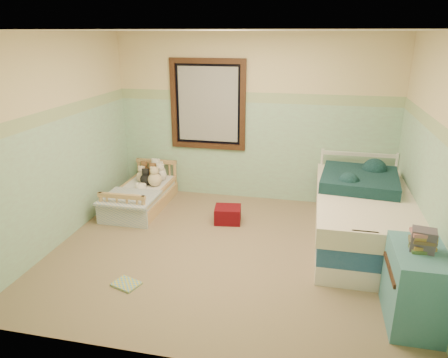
% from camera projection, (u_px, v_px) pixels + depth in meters
% --- Properties ---
extents(floor, '(4.20, 3.60, 0.02)m').
position_uv_depth(floor, '(229.00, 252.00, 5.01)').
color(floor, '#7A624A').
rests_on(floor, ground).
extents(ceiling, '(4.20, 3.60, 0.02)m').
position_uv_depth(ceiling, '(230.00, 29.00, 4.17)').
color(ceiling, silver).
rests_on(ceiling, wall_back).
extents(wall_back, '(4.20, 0.04, 2.50)m').
position_uv_depth(wall_back, '(254.00, 119.00, 6.25)').
color(wall_back, beige).
rests_on(wall_back, floor).
extents(wall_front, '(4.20, 0.04, 2.50)m').
position_uv_depth(wall_front, '(178.00, 218.00, 2.93)').
color(wall_front, beige).
rests_on(wall_front, floor).
extents(wall_left, '(0.04, 3.60, 2.50)m').
position_uv_depth(wall_left, '(59.00, 141.00, 5.01)').
color(wall_left, beige).
rests_on(wall_left, floor).
extents(wall_right, '(0.04, 3.60, 2.50)m').
position_uv_depth(wall_right, '(435.00, 163.00, 4.17)').
color(wall_right, beige).
rests_on(wall_right, floor).
extents(wainscot_mint, '(4.20, 0.01, 1.50)m').
position_uv_depth(wainscot_mint, '(253.00, 152.00, 6.40)').
color(wainscot_mint, '#8EAA91').
rests_on(wainscot_mint, floor).
extents(border_strip, '(4.20, 0.01, 0.15)m').
position_uv_depth(border_strip, '(254.00, 98.00, 6.13)').
color(border_strip, '#507C52').
rests_on(border_strip, wall_back).
extents(window_frame, '(1.16, 0.06, 1.36)m').
position_uv_depth(window_frame, '(208.00, 105.00, 6.29)').
color(window_frame, black).
rests_on(window_frame, wall_back).
extents(window_blinds, '(0.92, 0.01, 1.12)m').
position_uv_depth(window_blinds, '(208.00, 105.00, 6.29)').
color(window_blinds, '#B4B4B2').
rests_on(window_blinds, window_frame).
extents(toddler_bed_frame, '(0.68, 1.35, 0.17)m').
position_uv_depth(toddler_bed_frame, '(142.00, 201.00, 6.26)').
color(toddler_bed_frame, '#977848').
rests_on(toddler_bed_frame, floor).
extents(toddler_mattress, '(0.62, 1.29, 0.12)m').
position_uv_depth(toddler_mattress, '(142.00, 192.00, 6.21)').
color(toddler_mattress, white).
rests_on(toddler_mattress, toddler_bed_frame).
extents(patchwork_quilt, '(0.73, 0.68, 0.03)m').
position_uv_depth(patchwork_quilt, '(129.00, 198.00, 5.80)').
color(patchwork_quilt, '#688AC0').
rests_on(patchwork_quilt, toddler_mattress).
extents(plush_bed_brown, '(0.18, 0.18, 0.18)m').
position_uv_depth(plush_bed_brown, '(145.00, 172.00, 6.65)').
color(plush_bed_brown, brown).
rests_on(plush_bed_brown, toddler_mattress).
extents(plush_bed_white, '(0.22, 0.22, 0.22)m').
position_uv_depth(plush_bed_white, '(156.00, 171.00, 6.60)').
color(plush_bed_white, silver).
rests_on(plush_bed_white, toddler_mattress).
extents(plush_bed_tan, '(0.17, 0.17, 0.17)m').
position_uv_depth(plush_bed_tan, '(142.00, 176.00, 6.44)').
color(plush_bed_tan, beige).
rests_on(plush_bed_tan, toddler_mattress).
extents(plush_bed_dark, '(0.17, 0.17, 0.17)m').
position_uv_depth(plush_bed_dark, '(156.00, 178.00, 6.39)').
color(plush_bed_dark, black).
rests_on(plush_bed_dark, toddler_mattress).
extents(plush_floor_cream, '(0.26, 0.26, 0.26)m').
position_uv_depth(plush_floor_cream, '(142.00, 199.00, 6.23)').
color(plush_floor_cream, white).
rests_on(plush_floor_cream, floor).
extents(plush_floor_tan, '(0.23, 0.23, 0.23)m').
position_uv_depth(plush_floor_tan, '(135.00, 209.00, 5.92)').
color(plush_floor_tan, beige).
rests_on(plush_floor_tan, floor).
extents(twin_bed_frame, '(1.08, 2.16, 0.22)m').
position_uv_depth(twin_bed_frame, '(360.00, 234.00, 5.18)').
color(twin_bed_frame, white).
rests_on(twin_bed_frame, floor).
extents(twin_boxspring, '(1.08, 2.16, 0.22)m').
position_uv_depth(twin_boxspring, '(362.00, 218.00, 5.11)').
color(twin_boxspring, navy).
rests_on(twin_boxspring, twin_bed_frame).
extents(twin_mattress, '(1.12, 2.20, 0.22)m').
position_uv_depth(twin_mattress, '(364.00, 202.00, 5.03)').
color(twin_mattress, white).
rests_on(twin_mattress, twin_boxspring).
extents(teal_blanket, '(1.01, 1.06, 0.14)m').
position_uv_depth(teal_blanket, '(360.00, 179.00, 5.26)').
color(teal_blanket, black).
rests_on(teal_blanket, twin_mattress).
extents(dresser, '(0.45, 0.72, 0.72)m').
position_uv_depth(dresser, '(415.00, 287.00, 3.68)').
color(dresser, teal).
rests_on(dresser, floor).
extents(book_stack, '(0.22, 0.18, 0.19)m').
position_uv_depth(book_stack, '(423.00, 240.00, 3.54)').
color(book_stack, brown).
rests_on(book_stack, dresser).
extents(red_pillow, '(0.39, 0.35, 0.22)m').
position_uv_depth(red_pillow, '(228.00, 215.00, 5.74)').
color(red_pillow, maroon).
rests_on(red_pillow, floor).
extents(floor_book, '(0.32, 0.28, 0.02)m').
position_uv_depth(floor_book, '(126.00, 284.00, 4.33)').
color(floor_book, gold).
rests_on(floor_book, floor).
extents(extra_plush_0, '(0.18, 0.18, 0.18)m').
position_uv_depth(extra_plush_0, '(146.00, 179.00, 6.30)').
color(extra_plush_0, black).
rests_on(extra_plush_0, toddler_mattress).
extents(extra_plush_1, '(0.19, 0.19, 0.19)m').
position_uv_depth(extra_plush_1, '(161.00, 175.00, 6.47)').
color(extra_plush_1, white).
rests_on(extra_plush_1, toddler_mattress).
extents(extra_plush_2, '(0.15, 0.15, 0.15)m').
position_uv_depth(extra_plush_2, '(161.00, 173.00, 6.62)').
color(extra_plush_2, silver).
rests_on(extra_plush_2, toddler_mattress).
extents(extra_plush_3, '(0.21, 0.21, 0.21)m').
position_uv_depth(extra_plush_3, '(155.00, 180.00, 6.25)').
color(extra_plush_3, beige).
rests_on(extra_plush_3, toddler_mattress).
extents(extra_plush_4, '(0.18, 0.18, 0.18)m').
position_uv_depth(extra_plush_4, '(160.00, 172.00, 6.64)').
color(extra_plush_4, white).
rests_on(extra_plush_4, toddler_mattress).
extents(extra_plush_5, '(0.19, 0.19, 0.19)m').
position_uv_depth(extra_plush_5, '(153.00, 174.00, 6.52)').
color(extra_plush_5, brown).
rests_on(extra_plush_5, toddler_mattress).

